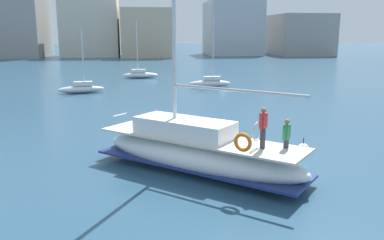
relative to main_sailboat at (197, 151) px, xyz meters
name	(u,v)px	position (x,y,z in m)	size (l,w,h in m)	color
ground_plane	(237,163)	(1.98, 0.84, -0.91)	(400.00, 400.00, 0.00)	#284C66
main_sailboat	(197,151)	(0.00, 0.00, 0.00)	(8.80, 8.13, 12.53)	white
moored_sloop_near	(140,74)	(-2.16, 36.48, -0.39)	(4.57, 1.11, 7.27)	white
moored_sloop_far	(210,82)	(5.27, 26.63, -0.37)	(4.64, 1.14, 7.62)	silver
moored_catamaran	(81,88)	(-7.91, 23.90, -0.41)	(4.54, 1.73, 6.29)	silver
mooring_buoy	(303,150)	(5.50, 1.89, -0.72)	(0.61, 0.61, 0.91)	silver
waterfront_buildings	(132,23)	(-3.60, 87.54, 7.06)	(85.31, 20.68, 21.88)	gray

